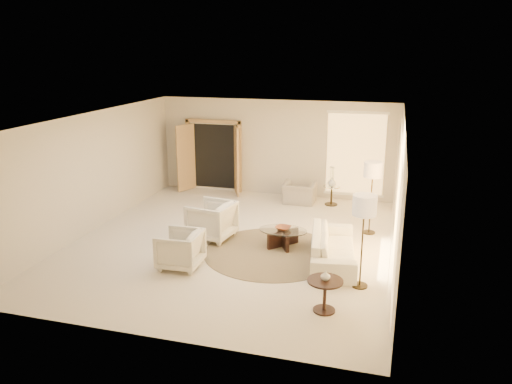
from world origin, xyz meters
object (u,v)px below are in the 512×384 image
(sofa, at_px, (333,247))
(side_table, at_px, (331,194))
(armchair_left, at_px, (212,218))
(armchair_right, at_px, (180,248))
(coffee_table, at_px, (283,236))
(side_vase, at_px, (332,182))
(end_table, at_px, (325,290))
(floor_lamp_near, at_px, (373,173))
(bowl, at_px, (283,228))
(floor_lamp_far, at_px, (364,209))
(end_vase, at_px, (326,276))
(accent_chair, at_px, (299,190))

(sofa, xyz_separation_m, side_table, (-0.53, 3.86, 0.00))
(armchair_left, bearing_deg, armchair_right, 7.41)
(sofa, relative_size, coffee_table, 1.86)
(coffee_table, relative_size, side_vase, 4.74)
(end_table, height_order, floor_lamp_near, floor_lamp_near)
(coffee_table, height_order, bowl, bowl)
(armchair_left, distance_m, end_table, 3.96)
(sofa, distance_m, floor_lamp_far, 1.63)
(floor_lamp_near, bearing_deg, armchair_right, -140.12)
(armchair_left, height_order, coffee_table, armchair_left)
(coffee_table, distance_m, floor_lamp_near, 2.56)
(armchair_left, xyz_separation_m, side_vase, (2.32, 3.26, 0.19))
(floor_lamp_near, bearing_deg, side_vase, 120.40)
(armchair_right, xyz_separation_m, side_table, (2.38, 4.91, -0.09))
(coffee_table, xyz_separation_m, side_vase, (0.63, 3.32, 0.42))
(side_table, bearing_deg, sofa, -82.13)
(end_vase, bearing_deg, armchair_left, 138.66)
(armchair_left, bearing_deg, floor_lamp_far, 75.24)
(sofa, distance_m, side_vase, 3.91)
(sofa, xyz_separation_m, bowl, (-1.16, 0.54, 0.11))
(armchair_right, distance_m, side_vase, 5.46)
(armchair_right, height_order, floor_lamp_near, floor_lamp_near)
(accent_chair, bearing_deg, side_table, -175.69)
(side_table, height_order, bowl, side_table)
(accent_chair, bearing_deg, armchair_left, 65.73)
(accent_chair, xyz_separation_m, floor_lamp_near, (2.05, -1.89, 1.08))
(end_table, relative_size, floor_lamp_near, 0.35)
(end_table, xyz_separation_m, floor_lamp_far, (0.50, 1.07, 1.11))
(coffee_table, bearing_deg, side_table, 79.22)
(floor_lamp_near, xyz_separation_m, floor_lamp_far, (0.00, -2.85, 0.02))
(armchair_right, relative_size, accent_chair, 0.92)
(end_table, distance_m, floor_lamp_far, 1.62)
(side_table, xyz_separation_m, bowl, (-0.63, -3.32, 0.10))
(floor_lamp_near, bearing_deg, armchair_left, -159.51)
(end_table, distance_m, end_vase, 0.26)
(sofa, height_order, accent_chair, accent_chair)
(coffee_table, height_order, floor_lamp_far, floor_lamp_far)
(side_table, height_order, side_vase, side_vase)
(floor_lamp_far, xyz_separation_m, bowl, (-1.78, 1.49, -1.06))
(sofa, xyz_separation_m, end_table, (0.12, -2.02, 0.06))
(armchair_right, height_order, side_vase, armchair_right)
(end_table, height_order, floor_lamp_far, floor_lamp_far)
(armchair_right, distance_m, coffee_table, 2.37)
(armchair_left, relative_size, accent_chair, 1.06)
(end_table, distance_m, side_table, 5.91)
(accent_chair, bearing_deg, coffee_table, 94.45)
(coffee_table, distance_m, end_table, 2.86)
(accent_chair, bearing_deg, end_table, 104.73)
(end_table, xyz_separation_m, end_vase, (-0.00, 0.00, 0.26))
(sofa, xyz_separation_m, coffee_table, (-1.16, 0.54, -0.08))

